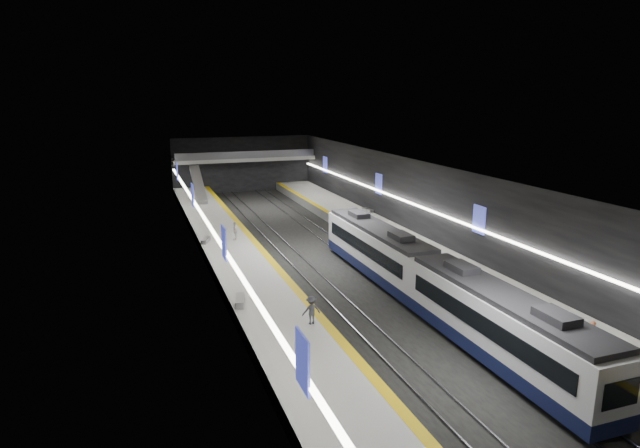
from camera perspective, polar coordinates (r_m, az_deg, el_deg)
name	(u,v)px	position (r m, az deg, el deg)	size (l,w,h in m)	color
ground	(324,259)	(46.82, 0.45, -3.71)	(70.00, 70.00, 0.00)	black
ceiling	(324,168)	(45.07, 0.47, 6.04)	(20.00, 70.00, 0.04)	beige
wall_left	(206,223)	(43.48, -12.03, 0.09)	(0.04, 70.00, 8.00)	black
wall_right	(427,206)	(50.01, 11.30, 1.89)	(0.04, 70.00, 8.00)	black
wall_back	(242,164)	(79.11, -8.27, 6.31)	(20.00, 0.04, 8.00)	black
platform_left	(239,262)	(44.78, -8.63, -4.01)	(5.00, 70.00, 1.00)	slate
tile_surface_left	(239,256)	(44.63, -8.65, -3.39)	(5.00, 70.00, 0.02)	#ABACA6
tactile_strip_left	(265,253)	(45.06, -5.91, -3.12)	(0.60, 70.00, 0.02)	yellow
platform_right	(401,245)	(49.63, 8.62, -2.25)	(5.00, 70.00, 1.00)	slate
tile_surface_right	(401,240)	(49.49, 8.65, -1.68)	(5.00, 70.00, 0.02)	#ABACA6
tactile_strip_right	(379,242)	(48.52, 6.35, -1.91)	(0.60, 70.00, 0.02)	yellow
rails	(324,258)	(46.80, 0.45, -3.64)	(6.52, 70.00, 0.12)	gray
train	(427,279)	(36.02, 11.34, -5.73)	(2.69, 30.04, 3.60)	#10163D
ad_posters	(320,206)	(46.59, 0.04, 1.93)	(19.94, 53.50, 2.20)	#424AC8
cove_light_left	(209,225)	(43.55, -11.75, -0.15)	(0.25, 68.60, 0.12)	white
cove_light_right	(425,208)	(49.94, 11.09, 1.66)	(0.25, 68.60, 0.12)	white
mezzanine_bridge	(245,159)	(76.97, -7.99, 6.90)	(20.00, 3.00, 1.50)	gray
escalator	(198,184)	(69.32, -12.86, 4.15)	(1.20, 8.00, 0.60)	#99999E
bench_left_near	(240,301)	(34.67, -8.54, -8.10)	(0.52, 1.87, 0.46)	#99999E
bench_left_far	(206,240)	(49.14, -12.10, -1.71)	(0.46, 1.65, 0.40)	#99999E
bench_right_far	(368,210)	(60.55, 5.11, 1.45)	(0.45, 1.63, 0.40)	#99999E
passenger_right_a	(591,337)	(31.43, 26.97, -10.65)	(0.62, 0.41, 1.71)	#BA6245
passenger_left_a	(235,231)	(49.34, -9.04, -0.74)	(0.99, 0.41, 1.69)	beige
passenger_left_b	(311,310)	(31.28, -0.93, -9.19)	(1.10, 0.63, 1.70)	#3C3D43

